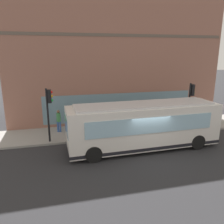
{
  "coord_description": "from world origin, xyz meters",
  "views": [
    {
      "loc": [
        -12.55,
        5.39,
        6.25
      ],
      "look_at": [
        1.76,
        1.85,
        2.35
      ],
      "focal_mm": 36.21,
      "sensor_mm": 36.0,
      "label": 1
    }
  ],
  "objects_px": {
    "traffic_light_down_block": "(49,105)",
    "city_bus_nearside": "(143,126)",
    "pedestrian_walking_along_curb": "(171,112)",
    "pedestrian_by_light_pole": "(140,115)",
    "traffic_light_near_corner": "(191,97)",
    "newspaper_vending_box": "(80,122)",
    "fire_hydrant": "(115,121)",
    "pedestrian_near_hydrant": "(59,119)",
    "pedestrian_near_building_entrance": "(150,113)"
  },
  "relations": [
    {
      "from": "traffic_light_down_block",
      "to": "city_bus_nearside",
      "type": "bearing_deg",
      "value": -111.3
    },
    {
      "from": "pedestrian_walking_along_curb",
      "to": "pedestrian_by_light_pole",
      "type": "xyz_separation_m",
      "value": [
        -0.19,
        2.9,
        -0.03
      ]
    },
    {
      "from": "traffic_light_near_corner",
      "to": "pedestrian_walking_along_curb",
      "type": "distance_m",
      "value": 2.38
    },
    {
      "from": "traffic_light_near_corner",
      "to": "pedestrian_walking_along_curb",
      "type": "xyz_separation_m",
      "value": [
        1.58,
        0.79,
        -1.59
      ]
    },
    {
      "from": "traffic_light_near_corner",
      "to": "pedestrian_by_light_pole",
      "type": "height_order",
      "value": "traffic_light_near_corner"
    },
    {
      "from": "pedestrian_by_light_pole",
      "to": "newspaper_vending_box",
      "type": "bearing_deg",
      "value": 78.61
    },
    {
      "from": "traffic_light_near_corner",
      "to": "pedestrian_by_light_pole",
      "type": "xyz_separation_m",
      "value": [
        1.39,
        3.69,
        -1.62
      ]
    },
    {
      "from": "traffic_light_near_corner",
      "to": "traffic_light_down_block",
      "type": "height_order",
      "value": "traffic_light_down_block"
    },
    {
      "from": "fire_hydrant",
      "to": "pedestrian_near_hydrant",
      "type": "height_order",
      "value": "pedestrian_near_hydrant"
    },
    {
      "from": "fire_hydrant",
      "to": "pedestrian_near_hydrant",
      "type": "xyz_separation_m",
      "value": [
        -0.63,
        4.75,
        0.66
      ]
    },
    {
      "from": "pedestrian_walking_along_curb",
      "to": "pedestrian_near_building_entrance",
      "type": "relative_size",
      "value": 1.06
    },
    {
      "from": "pedestrian_near_hydrant",
      "to": "pedestrian_by_light_pole",
      "type": "distance_m",
      "value": 6.67
    },
    {
      "from": "pedestrian_near_building_entrance",
      "to": "newspaper_vending_box",
      "type": "bearing_deg",
      "value": 85.48
    },
    {
      "from": "pedestrian_walking_along_curb",
      "to": "pedestrian_near_hydrant",
      "type": "relative_size",
      "value": 1.01
    },
    {
      "from": "pedestrian_by_light_pole",
      "to": "newspaper_vending_box",
      "type": "height_order",
      "value": "pedestrian_by_light_pole"
    },
    {
      "from": "city_bus_nearside",
      "to": "pedestrian_near_building_entrance",
      "type": "height_order",
      "value": "city_bus_nearside"
    },
    {
      "from": "traffic_light_near_corner",
      "to": "pedestrian_near_building_entrance",
      "type": "bearing_deg",
      "value": 53.53
    },
    {
      "from": "fire_hydrant",
      "to": "pedestrian_walking_along_curb",
      "type": "height_order",
      "value": "pedestrian_walking_along_curb"
    },
    {
      "from": "traffic_light_near_corner",
      "to": "newspaper_vending_box",
      "type": "relative_size",
      "value": 4.19
    },
    {
      "from": "city_bus_nearside",
      "to": "pedestrian_near_hydrant",
      "type": "height_order",
      "value": "city_bus_nearside"
    },
    {
      "from": "city_bus_nearside",
      "to": "traffic_light_down_block",
      "type": "relative_size",
      "value": 2.67
    },
    {
      "from": "city_bus_nearside",
      "to": "pedestrian_by_light_pole",
      "type": "height_order",
      "value": "city_bus_nearside"
    },
    {
      "from": "newspaper_vending_box",
      "to": "fire_hydrant",
      "type": "bearing_deg",
      "value": -89.97
    },
    {
      "from": "pedestrian_walking_along_curb",
      "to": "newspaper_vending_box",
      "type": "xyz_separation_m",
      "value": [
        0.8,
        7.85,
        -0.58
      ]
    },
    {
      "from": "city_bus_nearside",
      "to": "pedestrian_walking_along_curb",
      "type": "relative_size",
      "value": 5.64
    },
    {
      "from": "fire_hydrant",
      "to": "pedestrian_near_building_entrance",
      "type": "bearing_deg",
      "value": -99.05
    },
    {
      "from": "fire_hydrant",
      "to": "pedestrian_by_light_pole",
      "type": "height_order",
      "value": "pedestrian_by_light_pole"
    },
    {
      "from": "traffic_light_near_corner",
      "to": "traffic_light_down_block",
      "type": "bearing_deg",
      "value": 90.39
    },
    {
      "from": "city_bus_nearside",
      "to": "fire_hydrant",
      "type": "height_order",
      "value": "city_bus_nearside"
    },
    {
      "from": "pedestrian_near_building_entrance",
      "to": "traffic_light_down_block",
      "type": "bearing_deg",
      "value": 103.37
    },
    {
      "from": "pedestrian_near_building_entrance",
      "to": "pedestrian_walking_along_curb",
      "type": "bearing_deg",
      "value": -100.26
    },
    {
      "from": "pedestrian_near_hydrant",
      "to": "pedestrian_by_light_pole",
      "type": "bearing_deg",
      "value": -93.15
    },
    {
      "from": "pedestrian_near_hydrant",
      "to": "fire_hydrant",
      "type": "bearing_deg",
      "value": -82.41
    },
    {
      "from": "city_bus_nearside",
      "to": "fire_hydrant",
      "type": "relative_size",
      "value": 13.65
    },
    {
      "from": "pedestrian_walking_along_curb",
      "to": "pedestrian_near_building_entrance",
      "type": "distance_m",
      "value": 1.82
    },
    {
      "from": "pedestrian_walking_along_curb",
      "to": "pedestrian_by_light_pole",
      "type": "bearing_deg",
      "value": 93.81
    },
    {
      "from": "fire_hydrant",
      "to": "pedestrian_near_hydrant",
      "type": "distance_m",
      "value": 4.83
    },
    {
      "from": "city_bus_nearside",
      "to": "newspaper_vending_box",
      "type": "relative_size",
      "value": 11.23
    },
    {
      "from": "pedestrian_walking_along_curb",
      "to": "pedestrian_near_building_entrance",
      "type": "xyz_separation_m",
      "value": [
        0.32,
        1.79,
        -0.07
      ]
    },
    {
      "from": "traffic_light_down_block",
      "to": "fire_hydrant",
      "type": "xyz_separation_m",
      "value": [
        2.46,
        -5.32,
        -2.27
      ]
    },
    {
      "from": "traffic_light_down_block",
      "to": "newspaper_vending_box",
      "type": "xyz_separation_m",
      "value": [
        2.46,
        -2.28,
        -2.18
      ]
    },
    {
      "from": "traffic_light_down_block",
      "to": "newspaper_vending_box",
      "type": "distance_m",
      "value": 4.0
    },
    {
      "from": "pedestrian_near_hydrant",
      "to": "pedestrian_by_light_pole",
      "type": "relative_size",
      "value": 1.02
    },
    {
      "from": "fire_hydrant",
      "to": "pedestrian_walking_along_curb",
      "type": "xyz_separation_m",
      "value": [
        -0.81,
        -4.81,
        0.68
      ]
    },
    {
      "from": "fire_hydrant",
      "to": "traffic_light_near_corner",
      "type": "bearing_deg",
      "value": -113.1
    },
    {
      "from": "pedestrian_by_light_pole",
      "to": "city_bus_nearside",
      "type": "bearing_deg",
      "value": 161.77
    },
    {
      "from": "city_bus_nearside",
      "to": "pedestrian_near_building_entrance",
      "type": "xyz_separation_m",
      "value": [
        4.31,
        -2.36,
        -0.44
      ]
    },
    {
      "from": "traffic_light_near_corner",
      "to": "pedestrian_by_light_pole",
      "type": "distance_m",
      "value": 4.26
    },
    {
      "from": "pedestrian_near_building_entrance",
      "to": "pedestrian_by_light_pole",
      "type": "xyz_separation_m",
      "value": [
        -0.52,
        1.11,
        0.04
      ]
    },
    {
      "from": "traffic_light_down_block",
      "to": "pedestrian_walking_along_curb",
      "type": "distance_m",
      "value": 10.39
    }
  ]
}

